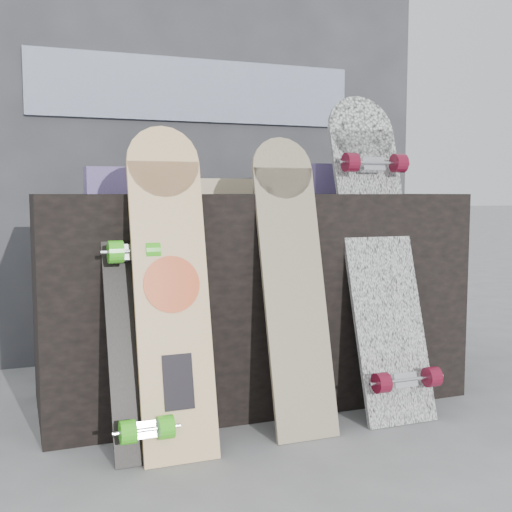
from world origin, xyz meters
name	(u,v)px	position (x,y,z in m)	size (l,w,h in m)	color
ground	(303,441)	(0.00, 0.00, 0.00)	(60.00, 60.00, 0.00)	slate
vendor_table	(250,296)	(0.00, 0.50, 0.40)	(1.60, 0.60, 0.80)	black
booth	(192,134)	(0.00, 1.35, 1.10)	(2.40, 0.22, 2.20)	#313136
merch_box_purple	(110,181)	(-0.52, 0.61, 0.85)	(0.18, 0.12, 0.10)	#483E7F
merch_box_small	(323,179)	(0.33, 0.53, 0.86)	(0.14, 0.14, 0.12)	#483E7F
merch_box_flat	(223,186)	(-0.08, 0.61, 0.83)	(0.22, 0.10, 0.06)	#D1B78C
longboard_geisha	(171,280)	(-0.41, 0.09, 0.54)	(0.23, 0.26, 1.02)	beige
longboard_celtic	(293,274)	(0.02, 0.13, 0.53)	(0.22, 0.28, 1.00)	beige
longboard_cascadia	(379,246)	(0.39, 0.19, 0.61)	(0.27, 0.43, 1.18)	white
skateboard_dark	(137,324)	(-0.52, 0.11, 0.40)	(0.18, 0.33, 0.80)	black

